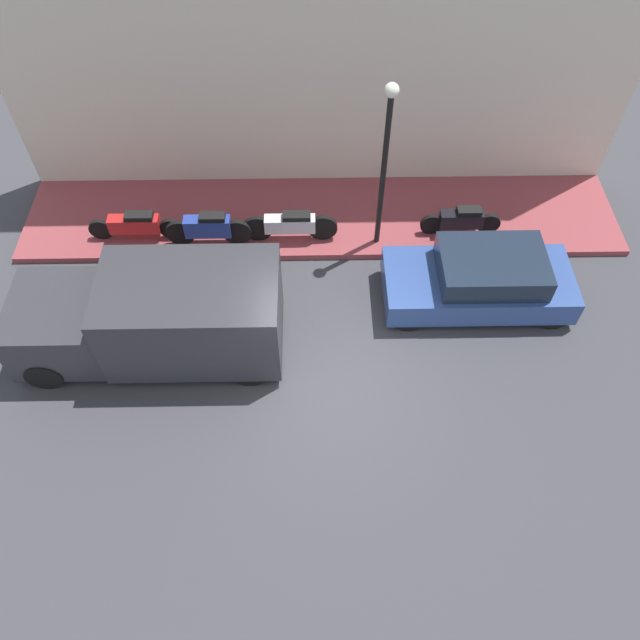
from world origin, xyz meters
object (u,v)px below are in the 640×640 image
(delivery_van, at_px, (153,317))
(streetlamp, at_px, (385,153))
(motorcycle_black, at_px, (462,220))
(motorcycle_blue, at_px, (208,228))
(parked_car, at_px, (481,280))
(motorcycle_red, at_px, (135,225))
(scooter_silver, at_px, (291,225))

(delivery_van, relative_size, streetlamp, 1.28)
(motorcycle_black, relative_size, motorcycle_blue, 0.95)
(delivery_van, height_order, streetlamp, streetlamp)
(parked_car, relative_size, delivery_van, 0.76)
(parked_car, xyz_separation_m, motorcycle_blue, (1.66, 5.89, -0.01))
(delivery_van, distance_m, motorcycle_black, 7.25)
(parked_car, height_order, delivery_van, delivery_van)
(motorcycle_red, relative_size, motorcycle_black, 1.16)
(scooter_silver, bearing_deg, streetlamp, -92.69)
(delivery_van, bearing_deg, motorcycle_red, 17.23)
(delivery_van, bearing_deg, motorcycle_blue, -15.25)
(motorcycle_black, height_order, motorcycle_blue, motorcycle_blue)
(scooter_silver, distance_m, motorcycle_red, 3.56)
(parked_car, bearing_deg, scooter_silver, 66.40)
(motorcycle_black, distance_m, streetlamp, 2.88)
(scooter_silver, distance_m, motorcycle_black, 3.94)
(motorcycle_black, bearing_deg, motorcycle_blue, 92.45)
(scooter_silver, height_order, motorcycle_blue, motorcycle_blue)
(motorcycle_black, distance_m, motorcycle_blue, 5.80)
(motorcycle_red, xyz_separation_m, streetlamp, (-0.20, -5.54, 2.10))
(motorcycle_black, height_order, streetlamp, streetlamp)
(parked_car, height_order, motorcycle_blue, parked_car)
(motorcycle_red, bearing_deg, streetlamp, -92.08)
(streetlamp, bearing_deg, motorcycle_blue, 90.15)
(scooter_silver, xyz_separation_m, streetlamp, (-0.09, -1.99, 2.06))
(parked_car, relative_size, motorcycle_red, 1.84)
(parked_car, xyz_separation_m, motorcycle_red, (1.87, 7.60, -0.08))
(motorcycle_blue, distance_m, streetlamp, 4.34)
(motorcycle_red, relative_size, motorcycle_blue, 1.10)
(motorcycle_black, bearing_deg, scooter_silver, 92.10)
(motorcycle_red, xyz_separation_m, motorcycle_blue, (-0.21, -1.70, 0.07))
(scooter_silver, relative_size, streetlamp, 0.54)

